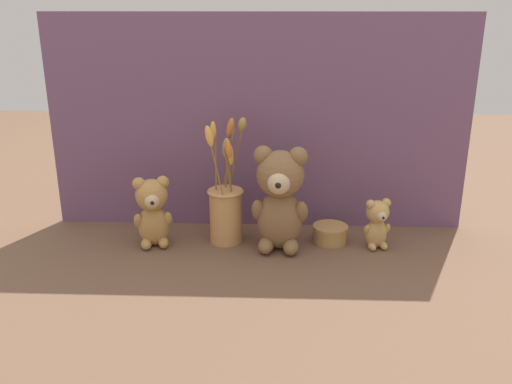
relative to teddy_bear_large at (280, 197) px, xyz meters
name	(u,v)px	position (x,y,z in m)	size (l,w,h in m)	color
ground_plane	(256,246)	(-0.07, 0.01, -0.15)	(4.00, 4.00, 0.00)	brown
backdrop_wall	(258,124)	(-0.07, 0.18, 0.16)	(1.22, 0.02, 0.63)	#704C70
teddy_bear_large	(280,197)	(0.00, 0.00, 0.00)	(0.16, 0.15, 0.29)	olive
teddy_bear_medium	(153,210)	(-0.35, 0.01, -0.05)	(0.11, 0.10, 0.20)	tan
teddy_bear_small	(377,223)	(0.27, 0.02, -0.08)	(0.08, 0.07, 0.14)	tan
flower_vase	(226,207)	(-0.15, 0.04, -0.05)	(0.12, 0.14, 0.35)	tan
decorative_tin_tall	(330,234)	(0.14, 0.05, -0.13)	(0.10, 0.10, 0.05)	tan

